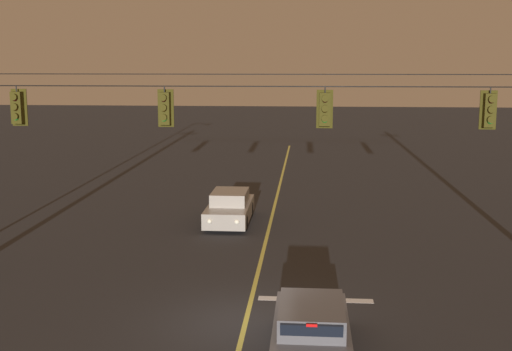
{
  "coord_description": "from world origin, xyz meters",
  "views": [
    {
      "loc": [
        1.64,
        -16.5,
        6.91
      ],
      "look_at": [
        0.0,
        3.57,
        3.44
      ],
      "focal_mm": 45.75,
      "sensor_mm": 36.0,
      "label": 1
    }
  ],
  "objects": [
    {
      "name": "signal_span_assembly",
      "position": [
        0.0,
        2.57,
        3.98
      ],
      "size": [
        21.61,
        0.32,
        7.65
      ],
      "color": "#38281C",
      "rests_on": "ground"
    },
    {
      "name": "lane_centre_stripe",
      "position": [
        0.0,
        8.57,
        0.0
      ],
      "size": [
        0.14,
        60.0,
        0.01
      ],
      "primitive_type": "cube",
      "color": "#D1C64C",
      "rests_on": "ground"
    },
    {
      "name": "traffic_light_right_inner",
      "position": [
        6.76,
        2.56,
        5.59
      ],
      "size": [
        0.48,
        0.41,
        1.22
      ],
      "color": "black"
    },
    {
      "name": "stop_bar_paint",
      "position": [
        1.9,
        1.97,
        0.0
      ],
      "size": [
        3.4,
        0.36,
        0.01
      ],
      "primitive_type": "cube",
      "color": "silver",
      "rests_on": "ground"
    },
    {
      "name": "traffic_light_left_inner",
      "position": [
        -2.63,
        2.56,
        5.59
      ],
      "size": [
        0.48,
        0.41,
        1.22
      ],
      "color": "black"
    },
    {
      "name": "car_oncoming_lead",
      "position": [
        -1.79,
        11.24,
        0.65
      ],
      "size": [
        1.8,
        4.42,
        1.39
      ],
      "color": "gray",
      "rests_on": "ground"
    },
    {
      "name": "traffic_light_centre",
      "position": [
        2.09,
        2.56,
        5.59
      ],
      "size": [
        0.48,
        0.41,
        1.22
      ],
      "color": "black"
    },
    {
      "name": "traffic_light_leftmost",
      "position": [
        -7.15,
        2.56,
        5.59
      ],
      "size": [
        0.48,
        0.41,
        1.22
      ],
      "color": "black"
    },
    {
      "name": "ground_plane",
      "position": [
        0.0,
        0.0,
        0.0
      ],
      "size": [
        180.0,
        180.0,
        0.0
      ],
      "primitive_type": "plane",
      "color": "#28282B"
    },
    {
      "name": "car_waiting_near_lane",
      "position": [
        1.76,
        -1.93,
        0.65
      ],
      "size": [
        1.8,
        4.33,
        1.39
      ],
      "color": "#4C4C51",
      "rests_on": "ground"
    }
  ]
}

